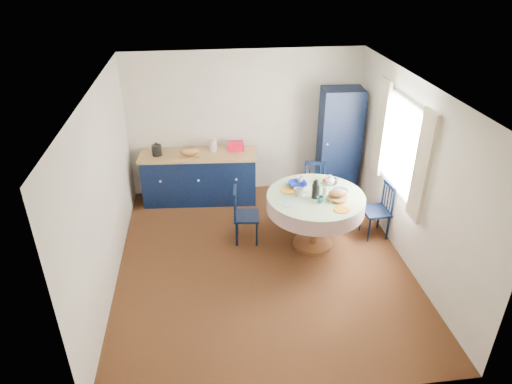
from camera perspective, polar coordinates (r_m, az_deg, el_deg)
floor at (r=6.56m, az=0.80°, el=-8.60°), size 4.50×4.50×0.00m
ceiling at (r=5.43m, az=0.98°, el=12.92°), size 4.50×4.50×0.00m
wall_back at (r=7.94m, az=-1.38°, el=8.59°), size 4.00×0.02×2.50m
wall_left at (r=5.98m, az=-18.47°, el=-0.03°), size 0.02×4.50×2.50m
wall_right at (r=6.46m, az=18.76°, el=2.09°), size 0.02×4.50×2.50m
window at (r=6.57m, az=17.72°, el=5.38°), size 0.10×1.74×1.45m
kitchen_counter at (r=7.90m, az=-7.07°, el=1.96°), size 2.00×0.74×1.12m
pantry_cabinet at (r=7.98m, az=10.29°, el=5.98°), size 0.69×0.51×1.92m
dining_table at (r=6.55m, az=7.49°, el=-1.41°), size 1.39×1.39×1.12m
chair_left at (r=6.76m, az=-1.52°, el=-2.86°), size 0.41×0.43×0.87m
chair_far at (r=7.60m, az=7.21°, el=0.55°), size 0.45×0.44×0.84m
chair_right at (r=7.12m, az=15.04°, el=-2.15°), size 0.40×0.42×0.88m
mug_a at (r=6.44m, az=5.36°, el=0.01°), size 0.14×0.14×0.11m
mug_b at (r=6.30m, az=8.01°, el=-0.96°), size 0.10×0.10×0.09m
mug_c at (r=6.80m, az=9.70°, el=1.27°), size 0.12×0.12×0.09m
mug_d at (r=6.78m, az=5.51°, el=1.52°), size 0.11×0.11×0.10m
cobalt_bowl at (r=6.68m, az=5.23°, el=0.93°), size 0.27×0.27×0.07m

